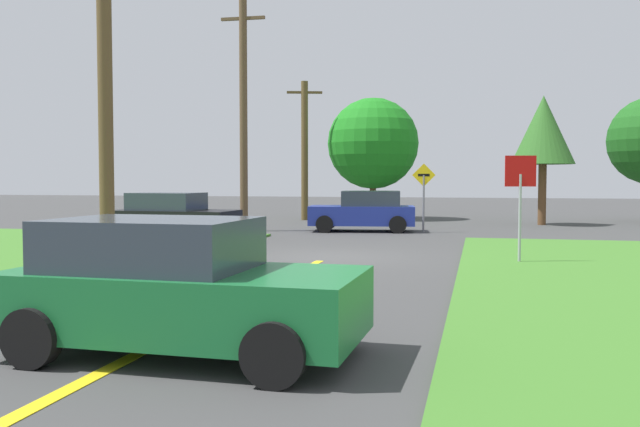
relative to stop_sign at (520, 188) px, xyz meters
The scene contains 12 objects.
ground_plane 5.29m from the stop_sign, behind, with size 120.00×120.00×0.00m, color #3E3E3E.
lane_stripe_center 9.10m from the stop_sign, 123.47° to the right, with size 0.20×14.00×0.01m, color yellow.
stop_sign is the anchor object (origin of this frame).
parked_car_near_building 12.18m from the stop_sign, 158.55° to the left, with size 4.31×2.28×1.62m.
car_behind_on_main_road 10.79m from the stop_sign, 114.45° to the right, with size 4.19×2.20×1.62m.
car_approaching_junction 11.03m from the stop_sign, 119.77° to the left, with size 4.37×2.48×1.62m.
utility_pole_near 10.23m from the stop_sign, 161.35° to the right, with size 1.80×0.33×9.28m.
utility_pole_mid 13.60m from the stop_sign, 139.88° to the left, with size 1.80×0.31×9.19m.
utility_pole_far 19.02m from the stop_sign, 120.67° to the left, with size 1.76×0.63×7.04m.
direction_sign 9.98m from the stop_sign, 108.03° to the left, with size 0.90×0.15×2.70m.
oak_tree_left 19.09m from the stop_sign, 109.68° to the left, with size 4.73×4.73×6.31m.
pine_tree_center 15.48m from the stop_sign, 83.18° to the left, with size 2.83×2.83×5.88m.
Camera 1 is at (3.95, -17.71, 2.09)m, focal length 38.01 mm.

